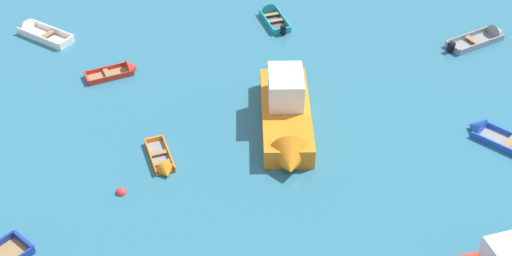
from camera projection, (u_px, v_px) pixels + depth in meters
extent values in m
cube|color=#99754C|center=(110.00, 75.00, 35.71)|extent=(2.45, 1.47, 0.08)
cube|color=red|center=(107.00, 69.00, 35.98)|extent=(2.32, 0.69, 0.30)
cube|color=red|center=(112.00, 78.00, 35.31)|extent=(2.32, 0.69, 0.30)
cube|color=red|center=(87.00, 79.00, 35.26)|extent=(0.34, 0.92, 0.30)
cone|color=red|center=(132.00, 68.00, 36.03)|extent=(0.77, 1.02, 0.91)
cube|color=#937047|center=(107.00, 73.00, 35.57)|extent=(0.47, 0.89, 0.03)
cube|color=navy|center=(24.00, 242.00, 26.54)|extent=(0.91, 1.02, 0.37)
cube|color=#4C4C51|center=(275.00, 22.00, 39.95)|extent=(1.35, 2.57, 0.09)
cube|color=teal|center=(266.00, 22.00, 39.74)|extent=(0.48, 2.53, 0.37)
cube|color=teal|center=(283.00, 19.00, 39.99)|extent=(0.48, 2.53, 0.37)
cube|color=teal|center=(282.00, 31.00, 38.92)|extent=(1.02, 0.27, 0.37)
cone|color=teal|center=(267.00, 9.00, 40.83)|extent=(1.08, 0.74, 0.99)
cube|color=#937047|center=(276.00, 20.00, 39.72)|extent=(0.96, 0.41, 0.03)
cube|color=#937047|center=(271.00, 14.00, 40.27)|extent=(0.96, 0.41, 0.03)
cube|color=black|center=(283.00, 30.00, 38.76)|extent=(0.30, 0.28, 0.52)
cube|color=orange|center=(286.00, 116.00, 32.29)|extent=(3.13, 6.73, 0.97)
cone|color=orange|center=(290.00, 162.00, 29.64)|extent=(2.05, 1.55, 1.89)
cube|color=white|center=(286.00, 87.00, 32.05)|extent=(1.93, 2.53, 1.41)
cube|color=black|center=(287.00, 95.00, 31.07)|extent=(1.54, 0.40, 0.62)
cube|color=gray|center=(506.00, 143.00, 31.39)|extent=(2.68, 2.88, 0.08)
cube|color=blue|center=(501.00, 148.00, 30.98)|extent=(1.99, 2.32, 0.32)
cube|color=blue|center=(512.00, 135.00, 31.66)|extent=(1.99, 2.32, 0.32)
cone|color=blue|center=(475.00, 127.00, 32.10)|extent=(1.29, 1.24, 1.11)
cube|color=#937047|center=(510.00, 142.00, 31.20)|extent=(0.99, 0.91, 0.03)
cube|color=gray|center=(475.00, 42.00, 38.22)|extent=(3.34, 2.10, 0.09)
cube|color=gray|center=(468.00, 36.00, 38.51)|extent=(3.12, 1.24, 0.37)
cube|color=gray|center=(482.00, 45.00, 37.76)|extent=(3.12, 1.24, 0.37)
cube|color=gray|center=(453.00, 48.00, 37.49)|extent=(0.49, 1.06, 0.37)
cone|color=gray|center=(498.00, 32.00, 38.79)|extent=(1.09, 1.26, 1.06)
cube|color=#937047|center=(473.00, 40.00, 38.02)|extent=(0.67, 1.05, 0.03)
cube|color=black|center=(451.00, 47.00, 37.36)|extent=(0.39, 0.38, 0.52)
cube|color=white|center=(508.00, 253.00, 24.77)|extent=(1.76, 1.32, 1.06)
cube|color=beige|center=(46.00, 37.00, 38.68)|extent=(3.07, 2.90, 0.11)
cube|color=white|center=(38.00, 39.00, 38.21)|extent=(2.52, 2.26, 0.42)
cube|color=white|center=(53.00, 30.00, 38.95)|extent=(2.52, 2.26, 0.42)
cube|color=white|center=(67.00, 43.00, 37.88)|extent=(0.82, 0.89, 0.42)
cone|color=white|center=(24.00, 26.00, 39.29)|extent=(1.28, 1.31, 1.07)
cube|color=#937047|center=(48.00, 34.00, 38.45)|extent=(0.93, 0.98, 0.03)
cube|color=gray|center=(160.00, 157.00, 30.64)|extent=(1.17, 2.34, 0.07)
cube|color=orange|center=(169.00, 153.00, 30.68)|extent=(0.48, 2.30, 0.29)
cube|color=orange|center=(151.00, 157.00, 30.47)|extent=(0.48, 2.30, 0.29)
cube|color=orange|center=(154.00, 140.00, 31.43)|extent=(0.81, 0.23, 0.29)
cone|color=orange|center=(166.00, 172.00, 29.67)|extent=(0.88, 0.67, 0.79)
cube|color=#937047|center=(159.00, 153.00, 30.63)|extent=(0.77, 0.37, 0.03)
cube|color=#937047|center=(163.00, 162.00, 30.13)|extent=(0.77, 0.37, 0.03)
sphere|color=red|center=(121.00, 193.00, 28.92)|extent=(0.47, 0.47, 0.47)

